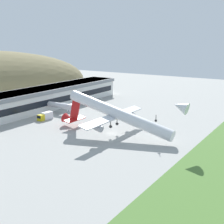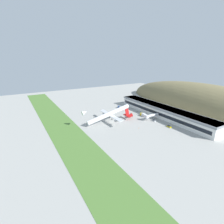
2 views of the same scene
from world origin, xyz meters
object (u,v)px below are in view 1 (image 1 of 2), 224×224
Objects in this scene: cargo_airplane at (116,115)px; service_car_1 at (91,104)px; terminal_building at (36,99)px; traffic_cone_0 at (119,115)px; service_car_0 at (70,111)px; jetway_0 at (63,106)px; box_truck at (45,116)px.

cargo_airplane reaches higher than service_car_1.
terminal_building reaches higher than traffic_cone_0.
service_car_1 is at bearing 46.70° from cargo_airplane.
terminal_building is at bearing 108.75° from service_car_0.
terminal_building is at bearing 145.91° from service_car_1.
service_car_0 is at bearing 105.73° from traffic_cone_0.
jetway_0 is 27.19× the size of traffic_cone_0.
terminal_building is 7.43× the size of jetway_0.
traffic_cone_0 is at bearing -64.39° from jetway_0.
terminal_building is at bearing 57.29° from box_truck.
terminal_building is 28.90m from service_car_1.
jetway_0 is at bearing -86.80° from terminal_building.
service_car_1 is 34.03m from box_truck.
cargo_airplane is 38.56m from box_truck.
box_truck is 32.83m from traffic_cone_0.
cargo_airplane is (-12.63, -54.31, 1.72)m from terminal_building.
jetway_0 is 2.12× the size of box_truck.
terminal_building is 19.90m from box_truck.
terminal_building is 202.11× the size of traffic_cone_0.
service_car_1 reaches higher than traffic_cone_0.
service_car_0 is 24.07m from traffic_cone_0.
cargo_airplane is (-13.54, -37.94, 3.68)m from jetway_0.
service_car_1 is at bearing 0.64° from box_truck.
service_car_0 is at bearing -1.82° from box_truck.
service_car_1 is (22.62, 0.43, -3.30)m from jetway_0.
box_truck is at bearing 179.73° from jetway_0.
traffic_cone_0 is (11.32, -23.62, -3.71)m from jetway_0.
jetway_0 is at bearing -0.27° from box_truck.
box_truck reaches higher than service_car_0.
service_car_1 is 0.60× the size of box_truck.
traffic_cone_0 is (22.71, -23.68, -1.20)m from box_truck.
service_car_0 is at bearing -71.25° from terminal_building.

